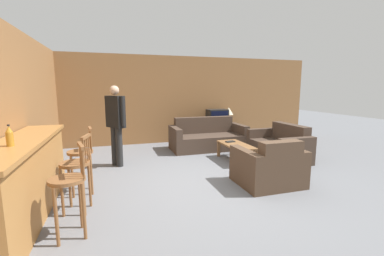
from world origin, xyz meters
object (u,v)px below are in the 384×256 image
person_by_window (116,121)px  bar_chair_near (69,187)px  armchair_near (269,168)px  table_lamp (229,111)px  tv (217,117)px  bottle (10,136)px  couch_far (207,138)px  coffee_table (236,147)px  bar_chair_mid (76,170)px  loveseat_right (280,146)px  tv_unit (217,133)px  book_on_table (230,142)px  bar_chair_far (82,158)px

person_by_window → bar_chair_near: bearing=-102.0°
armchair_near → table_lamp: (0.95, 3.63, 0.63)m
tv → bottle: bottle is taller
couch_far → armchair_near: 2.82m
couch_far → coffee_table: 1.35m
coffee_table → person_by_window: (-2.59, 0.45, 0.63)m
bar_chair_mid → table_lamp: size_ratio=2.05×
bottle → loveseat_right: bearing=20.3°
bar_chair_mid → coffee_table: bar_chair_mid is taller
bottle → table_lamp: bottle is taller
armchair_near → tv_unit: size_ratio=0.93×
bar_chair_mid → table_lamp: table_lamp is taller
person_by_window → bar_chair_mid: bearing=-105.5°
bar_chair_near → book_on_table: (3.12, 2.41, -0.17)m
bar_chair_far → bar_chair_mid: bearing=-90.0°
armchair_near → tv_unit: 3.67m
loveseat_right → bar_chair_mid: bearing=-161.3°
bar_chair_near → coffee_table: size_ratio=0.98×
tv → book_on_table: bearing=-103.7°
bar_chair_near → armchair_near: (3.02, 0.69, -0.28)m
bar_chair_mid → tv_unit: bearing=45.9°
table_lamp → bar_chair_mid: bearing=-137.0°
tv_unit → book_on_table: (-0.46, -1.91, 0.13)m
couch_far → tv_unit: (0.63, 0.82, -0.02)m
bottle → person_by_window: person_by_window is taller
tv → table_lamp: table_lamp is taller
loveseat_right → table_lamp: 2.37m
loveseat_right → bottle: bottle is taller
coffee_table → bottle: size_ratio=4.43×
armchair_near → book_on_table: bearing=86.8°
bar_chair_near → person_by_window: (0.55, 2.62, 0.38)m
coffee_table → bar_chair_mid: bearing=-153.8°
tv_unit → book_on_table: 1.97m
tv_unit → loveseat_right: bearing=-74.1°
bar_chair_far → tv_unit: 4.71m
coffee_table → book_on_table: (-0.03, 0.25, 0.07)m
bar_chair_mid → loveseat_right: size_ratio=0.72×
coffee_table → person_by_window: bearing=170.2°
bar_chair_far → tv: (3.58, 3.05, 0.20)m
bar_chair_far → loveseat_right: bar_chair_far is taller
bar_chair_mid → table_lamp: 5.44m
tv → bar_chair_far: bearing=-139.6°
bar_chair_near → book_on_table: bearing=37.7°
tv → person_by_window: size_ratio=0.36×
couch_far → person_by_window: size_ratio=1.18×
bar_chair_far → tv_unit: bar_chair_far is taller
couch_far → loveseat_right: 1.93m
bar_chair_near → book_on_table: bar_chair_near is taller
bar_chair_far → armchair_near: size_ratio=1.02×
loveseat_right → table_lamp: size_ratio=2.84×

